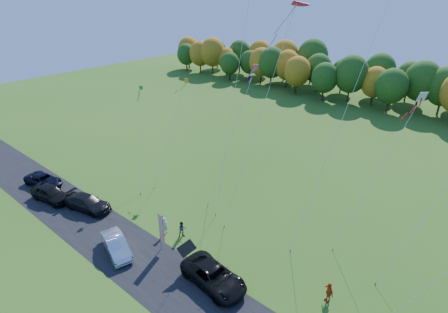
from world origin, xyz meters
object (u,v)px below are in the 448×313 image
Objects in this scene: person_east at (329,292)px; silver_sedan at (116,245)px; black_suv at (214,276)px; feather_flag at (161,228)px.

silver_sedan is at bearing -124.60° from person_east.
black_suv is 6.55m from feather_flag.
black_suv is 1.26× the size of silver_sedan.
silver_sedan is at bearing -135.89° from feather_flag.
silver_sedan is (-9.34, -2.82, -0.05)m from black_suv.
feather_flag is (-14.23, -4.28, 1.58)m from person_east.
black_suv is at bearing -0.80° from feather_flag.
feather_flag reaches higher than black_suv.
black_suv reaches higher than silver_sedan.
feather_flag is at bearing -130.51° from person_east.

